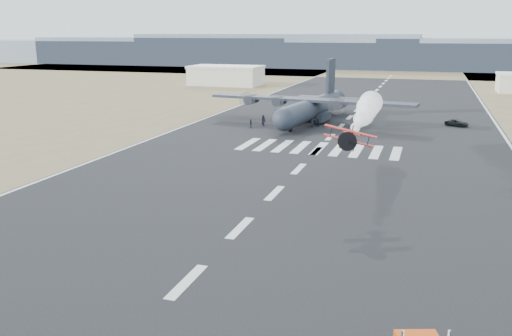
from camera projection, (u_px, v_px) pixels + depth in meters
The scene contains 20 objects.
ground at pixel (187, 282), 40.38m from camera, with size 500.00×500.00×0.00m, color black.
scrub_far at pixel (395, 72), 252.79m from camera, with size 500.00×80.00×0.00m, color olive.
runway_markings at pixel (330, 137), 95.79m from camera, with size 60.00×260.00×0.01m, color silver, non-canonical shape.
ridge_seg_a at pixel (77, 51), 336.59m from camera, with size 150.00×50.00×13.00m, color slate.
ridge_seg_b at pixel (171, 51), 317.12m from camera, with size 150.00×50.00×15.00m, color slate.
ridge_seg_c at pixel (278, 50), 297.64m from camera, with size 150.00×50.00×17.00m, color slate.
ridge_seg_d at pixel (400, 55), 278.90m from camera, with size 150.00×50.00×13.00m, color slate.
hangar_left at pixel (226, 75), 188.84m from camera, with size 24.50×14.50×6.70m.
aerobatic_biplane at pixel (349, 137), 58.08m from camera, with size 5.62×5.09×2.69m.
smoke_trail at pixel (368, 109), 78.28m from camera, with size 3.58×26.35×3.58m.
transport_aircraft at pixel (313, 106), 111.45m from camera, with size 42.77×35.11×12.34m.
support_vehicle at pixel (457, 123), 106.96m from camera, with size 2.09×4.53×1.26m, color black.
crew_a at pixel (351, 129), 99.33m from camera, with size 0.59×0.48×1.61m, color black.
crew_b at pixel (263, 120), 108.69m from camera, with size 0.92×0.57×1.89m, color black.
crew_c at pixel (312, 122), 105.88m from camera, with size 1.16×0.54×1.79m, color black.
crew_d at pixel (251, 123), 105.05m from camera, with size 0.97×0.49×1.65m, color black.
crew_e at pixel (283, 122), 106.48m from camera, with size 0.87×0.53×1.77m, color black.
crew_f at pixel (318, 123), 106.15m from camera, with size 1.49×0.48×1.60m, color black.
crew_g at pixel (283, 125), 103.49m from camera, with size 0.65×0.53×1.78m, color black.
crew_h at pixel (264, 122), 106.85m from camera, with size 0.86×0.53×1.76m, color black.
Camera 1 is at (16.24, -33.74, 18.09)m, focal length 38.00 mm.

